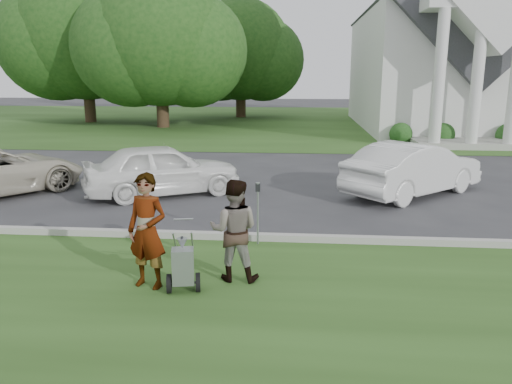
# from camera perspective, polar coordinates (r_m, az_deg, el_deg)

# --- Properties ---
(ground) EXTENTS (120.00, 120.00, 0.00)m
(ground) POSITION_cam_1_polar(r_m,az_deg,el_deg) (9.60, 1.11, -6.68)
(ground) COLOR #333335
(ground) RESTS_ON ground
(grass_strip) EXTENTS (80.00, 7.00, 0.01)m
(grass_strip) POSITION_cam_1_polar(r_m,az_deg,el_deg) (6.87, -0.66, -15.21)
(grass_strip) COLOR #294718
(grass_strip) RESTS_ON ground
(church_lawn) EXTENTS (80.00, 30.00, 0.01)m
(church_lawn) POSITION_cam_1_polar(r_m,az_deg,el_deg) (36.16, 4.07, 8.10)
(church_lawn) COLOR #294718
(church_lawn) RESTS_ON ground
(curb) EXTENTS (80.00, 0.18, 0.15)m
(curb) POSITION_cam_1_polar(r_m,az_deg,el_deg) (10.09, 1.33, -5.21)
(curb) COLOR #9E9E93
(curb) RESTS_ON ground
(church) EXTENTS (9.19, 19.00, 24.10)m
(church) POSITION_cam_1_polar(r_m,az_deg,el_deg) (33.30, 20.54, 17.10)
(church) COLOR white
(church) RESTS_ON ground
(tree_left) EXTENTS (10.63, 8.40, 9.71)m
(tree_left) POSITION_cam_1_polar(r_m,az_deg,el_deg) (32.22, -10.96, 16.35)
(tree_left) COLOR #332316
(tree_left) RESTS_ON ground
(tree_far) EXTENTS (11.64, 9.20, 10.73)m
(tree_far) POSITION_cam_1_polar(r_m,az_deg,el_deg) (37.08, -19.02, 16.37)
(tree_far) COLOR #332316
(tree_far) RESTS_ON ground
(tree_back) EXTENTS (9.61, 7.60, 8.89)m
(tree_back) POSITION_cam_1_polar(r_m,az_deg,el_deg) (39.29, -1.81, 15.43)
(tree_back) COLOR #332316
(tree_back) RESTS_ON ground
(striping_cart) EXTENTS (0.61, 1.07, 0.94)m
(striping_cart) POSITION_cam_1_polar(r_m,az_deg,el_deg) (7.80, -8.34, -8.49)
(striping_cart) COLOR black
(striping_cart) RESTS_ON ground
(person_left) EXTENTS (0.76, 0.60, 1.82)m
(person_left) POSITION_cam_1_polar(r_m,az_deg,el_deg) (7.90, -12.32, -4.49)
(person_left) COLOR #999999
(person_left) RESTS_ON ground
(person_right) EXTENTS (0.83, 0.66, 1.67)m
(person_right) POSITION_cam_1_polar(r_m,az_deg,el_deg) (8.02, -2.52, -4.48)
(person_right) COLOR #999999
(person_right) RESTS_ON ground
(parking_meter_near) EXTENTS (0.09, 0.08, 1.26)m
(parking_meter_near) POSITION_cam_1_polar(r_m,az_deg,el_deg) (9.67, 0.21, -1.60)
(parking_meter_near) COLOR #94979D
(parking_meter_near) RESTS_ON ground
(car_b) EXTENTS (4.55, 3.50, 1.45)m
(car_b) POSITION_cam_1_polar(r_m,az_deg,el_deg) (14.01, -10.66, 2.57)
(car_b) COLOR white
(car_b) RESTS_ON ground
(car_d) EXTENTS (4.33, 4.13, 1.46)m
(car_d) POSITION_cam_1_polar(r_m,az_deg,el_deg) (14.47, 17.56, 2.55)
(car_d) COLOR silver
(car_d) RESTS_ON ground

